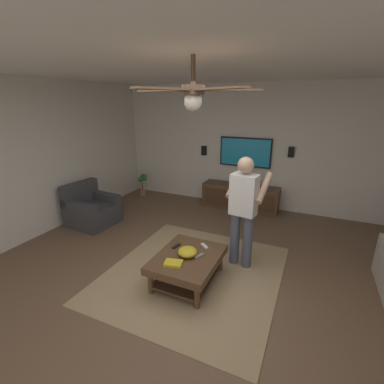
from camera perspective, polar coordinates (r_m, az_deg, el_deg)
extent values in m
plane|color=brown|center=(3.80, 0.00, -19.67)|extent=(8.08, 8.08, 0.00)
cube|color=silver|center=(6.34, 13.04, 9.01)|extent=(0.10, 6.57, 2.73)
cube|color=silver|center=(5.33, -33.70, 4.71)|extent=(6.93, 0.10, 2.73)
cube|color=white|center=(3.03, 0.00, 26.76)|extent=(6.93, 6.57, 0.10)
cube|color=#9E8460|center=(4.08, 0.37, -16.49)|extent=(2.52, 2.33, 0.01)
cube|color=#38383D|center=(5.82, -19.82, -4.41)|extent=(0.85, 0.85, 0.40)
cube|color=#38383D|center=(5.92, -22.34, -0.10)|extent=(0.81, 0.23, 0.42)
cube|color=#38383D|center=(5.60, -22.30, -4.71)|extent=(0.21, 0.81, 0.56)
cube|color=#38383D|center=(5.99, -17.66, -2.71)|extent=(0.21, 0.81, 0.56)
cube|color=#513823|center=(3.74, -0.91, -13.75)|extent=(1.00, 0.80, 0.10)
cylinder|color=#513823|center=(4.08, 5.91, -14.20)|extent=(0.07, 0.07, 0.30)
cylinder|color=#513823|center=(4.29, -2.40, -12.36)|extent=(0.07, 0.07, 0.30)
cylinder|color=#513823|center=(3.44, 1.07, -21.14)|extent=(0.07, 0.07, 0.30)
cylinder|color=#513823|center=(3.69, -8.59, -18.31)|extent=(0.07, 0.07, 0.30)
cube|color=#452F1E|center=(3.88, -0.89, -16.88)|extent=(0.88, 0.68, 0.03)
cube|color=#513823|center=(6.33, 9.97, -1.01)|extent=(0.44, 1.70, 0.55)
cube|color=#412C1C|center=(6.13, 9.43, -1.64)|extent=(0.01, 1.56, 0.39)
cube|color=black|center=(6.31, 11.03, 8.13)|extent=(0.05, 1.16, 0.65)
cube|color=#1C8DBF|center=(6.29, 10.97, 8.10)|extent=(0.01, 1.10, 0.59)
cylinder|color=#4C5166|center=(4.10, 11.48, -10.10)|extent=(0.14, 0.14, 0.82)
cylinder|color=#4C5166|center=(4.17, 8.89, -9.48)|extent=(0.14, 0.14, 0.82)
cube|color=white|center=(3.86, 10.75, -0.57)|extent=(0.27, 0.39, 0.58)
sphere|color=tan|center=(3.75, 11.12, 5.52)|extent=(0.22, 0.22, 0.22)
cylinder|color=tan|center=(3.92, 14.79, 0.85)|extent=(0.49, 0.16, 0.37)
cylinder|color=tan|center=(4.07, 8.91, 1.85)|extent=(0.49, 0.16, 0.37)
cube|color=white|center=(4.20, 12.69, 0.72)|extent=(0.05, 0.06, 0.16)
cylinder|color=#9E6B4C|center=(7.27, -10.19, -0.22)|extent=(0.16, 0.16, 0.14)
cylinder|color=brown|center=(7.21, -10.27, 1.15)|extent=(0.02, 0.02, 0.22)
sphere|color=#2D6B28|center=(7.19, -10.06, 2.99)|extent=(0.19, 0.19, 0.19)
sphere|color=#2D6B28|center=(7.11, -10.73, 2.58)|extent=(0.12, 0.12, 0.12)
sphere|color=#2D6B28|center=(7.15, -9.88, 2.73)|extent=(0.12, 0.12, 0.12)
ellipsoid|color=gold|center=(3.69, -0.93, -12.33)|extent=(0.25, 0.25, 0.11)
cube|color=white|center=(3.92, 2.59, -11.15)|extent=(0.13, 0.14, 0.02)
cube|color=black|center=(3.92, -3.32, -11.14)|extent=(0.16, 0.07, 0.02)
cube|color=slate|center=(3.69, 1.52, -13.16)|extent=(0.16, 0.10, 0.02)
cube|color=gold|center=(3.54, -3.91, -14.57)|extent=(0.21, 0.25, 0.04)
sphere|color=orange|center=(6.19, 13.16, 2.07)|extent=(0.22, 0.22, 0.22)
cube|color=black|center=(6.16, 19.93, 7.84)|extent=(0.06, 0.12, 0.22)
cube|color=black|center=(6.63, 2.51, 8.61)|extent=(0.06, 0.12, 0.22)
cylinder|color=#4C3828|center=(2.55, 0.24, 23.62)|extent=(0.04, 0.04, 0.28)
cylinder|color=#4C3828|center=(2.54, 0.23, 20.47)|extent=(0.20, 0.20, 0.08)
sphere|color=silver|center=(2.54, 0.23, 18.21)|extent=(0.16, 0.16, 0.16)
cube|color=brown|center=(2.85, 1.16, 20.22)|extent=(0.57, 0.27, 0.02)
cube|color=brown|center=(2.72, -5.84, 20.23)|extent=(0.20, 0.57, 0.02)
cube|color=brown|center=(2.32, -5.77, 20.59)|extent=(0.57, 0.31, 0.02)
cube|color=brown|center=(2.29, 5.47, 20.63)|extent=(0.37, 0.55, 0.02)
cube|color=brown|center=(2.57, 7.85, 20.28)|extent=(0.36, 0.55, 0.02)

